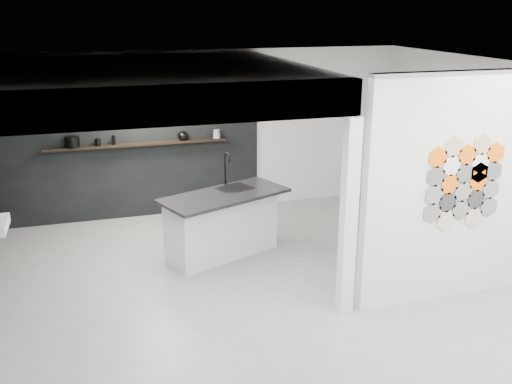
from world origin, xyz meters
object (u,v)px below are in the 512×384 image
object	(u,v)px
glass_bowl	(217,136)
stockpot	(72,142)
kitchen_island	(222,223)
kettle	(183,136)
glass_vase	(217,134)
bottle_dark	(114,140)
utensil_cup	(98,142)
partition_panel	(457,189)

from	to	relation	value
glass_bowl	stockpot	bearing A→B (deg)	180.00
kitchen_island	stockpot	xyz separation A→B (m)	(-2.00, 1.90, 0.92)
kettle	glass_vase	size ratio (longest dim) A/B	1.25
stockpot	glass_vase	size ratio (longest dim) A/B	1.49
glass_bowl	bottle_dark	size ratio (longest dim) A/B	0.80
glass_vase	utensil_cup	distance (m)	1.98
stockpot	glass_bowl	size ratio (longest dim) A/B	1.82
glass_bowl	utensil_cup	distance (m)	1.98
glass_bowl	bottle_dark	world-z (taller)	bottle_dark
kitchen_island	bottle_dark	distance (m)	2.51
partition_panel	kitchen_island	bearing A→B (deg)	141.20
partition_panel	glass_vase	world-z (taller)	partition_panel
bottle_dark	utensil_cup	bearing A→B (deg)	180.00
partition_panel	bottle_dark	distance (m)	5.42
stockpot	kitchen_island	bearing A→B (deg)	-43.52
kitchen_island	utensil_cup	size ratio (longest dim) A/B	17.87
glass_bowl	utensil_cup	bearing A→B (deg)	180.00
stockpot	bottle_dark	bearing A→B (deg)	0.00
partition_panel	glass_bowl	distance (m)	4.39
kitchen_island	glass_bowl	size ratio (longest dim) A/B	16.53
bottle_dark	utensil_cup	world-z (taller)	bottle_dark
bottle_dark	utensil_cup	xyz separation A→B (m)	(-0.25, 0.00, -0.02)
stockpot	utensil_cup	bearing A→B (deg)	0.00
kettle	utensil_cup	bearing A→B (deg)	-158.61
partition_panel	glass_vase	distance (m)	4.39
kitchen_island	stockpot	size ratio (longest dim) A/B	9.09
kettle	glass_bowl	world-z (taller)	kettle
glass_bowl	bottle_dark	distance (m)	1.73
glass_bowl	glass_vase	bearing A→B (deg)	0.00
kitchen_island	glass_bowl	xyz separation A→B (m)	(0.37, 1.90, 0.87)
glass_vase	stockpot	bearing A→B (deg)	180.00
kettle	glass_vase	bearing A→B (deg)	21.39
stockpot	glass_bowl	xyz separation A→B (m)	(2.37, 0.00, -0.05)
stockpot	utensil_cup	distance (m)	0.39
kitchen_island	bottle_dark	xyz separation A→B (m)	(-1.36, 1.90, 0.90)
kettle	bottle_dark	world-z (taller)	kettle
stockpot	bottle_dark	xyz separation A→B (m)	(0.64, 0.00, -0.01)
kitchen_island	kettle	size ratio (longest dim) A/B	10.86
kettle	glass_bowl	size ratio (longest dim) A/B	1.52
kettle	partition_panel	bearing A→B (deg)	-34.12
partition_panel	stockpot	distance (m)	5.89
utensil_cup	bottle_dark	bearing A→B (deg)	0.00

